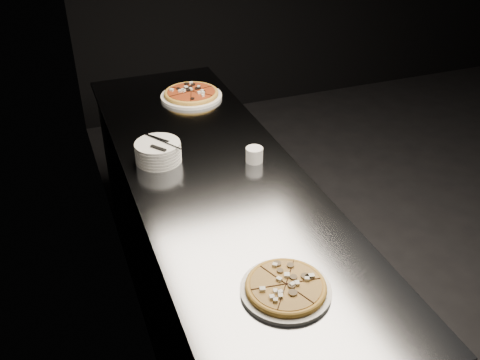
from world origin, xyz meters
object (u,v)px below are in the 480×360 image
object	(u,v)px
counter	(216,251)
pizza_tomato	(191,94)
plate_stack	(158,152)
ramekin	(254,154)
pizza_mushroom	(286,288)
cutlery	(160,144)

from	to	relation	value
counter	pizza_tomato	xyz separation A→B (m)	(0.13, 0.79, 0.48)
plate_stack	ramekin	world-z (taller)	plate_stack
pizza_mushroom	pizza_tomato	world-z (taller)	pizza_tomato
pizza_tomato	cutlery	xyz separation A→B (m)	(-0.33, -0.64, 0.07)
plate_stack	cutlery	bearing A→B (deg)	-62.38
cutlery	pizza_tomato	bearing A→B (deg)	25.68
pizza_tomato	plate_stack	size ratio (longest dim) A/B	1.79
pizza_mushroom	plate_stack	world-z (taller)	plate_stack
counter	ramekin	distance (m)	0.53
counter	ramekin	world-z (taller)	ramekin
plate_stack	pizza_mushroom	bearing A→B (deg)	-79.20
counter	pizza_mushroom	size ratio (longest dim) A/B	8.28
plate_stack	cutlery	distance (m)	0.05
pizza_mushroom	counter	bearing A→B (deg)	88.41
counter	ramekin	size ratio (longest dim) A/B	31.49
pizza_mushroom	plate_stack	distance (m)	0.98
counter	pizza_tomato	world-z (taller)	pizza_tomato
cutlery	ramekin	size ratio (longest dim) A/B	2.66
ramekin	cutlery	bearing A→B (deg)	159.98
pizza_tomato	cutlery	distance (m)	0.72
counter	plate_stack	xyz separation A→B (m)	(-0.20, 0.17, 0.50)
cutlery	plate_stack	bearing A→B (deg)	80.65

